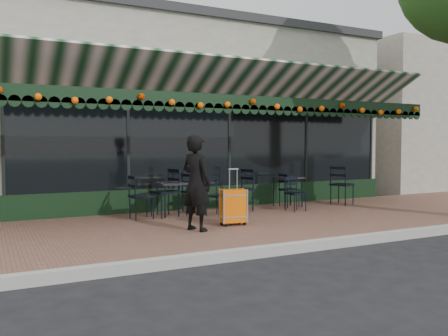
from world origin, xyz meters
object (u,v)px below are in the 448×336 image
woman (196,183)px  chair_a_extra (342,185)px  chair_b_right (194,192)px  chair_solo (141,197)px  cafe_table_b (172,186)px  chair_b_front (218,196)px  chair_a_right (289,190)px  chair_a_left (240,190)px  chair_b_left (165,193)px  suitcase (233,206)px  chair_a_front (296,194)px  cafe_table_a (288,180)px

woman → chair_a_extra: 4.81m
chair_b_right → chair_solo: chair_solo is taller
chair_b_right → chair_solo: bearing=91.2°
cafe_table_b → chair_b_front: size_ratio=0.84×
woman → chair_a_right: 3.64m
cafe_table_b → chair_a_left: 1.58m
woman → chair_a_right: size_ratio=2.07×
chair_a_right → chair_b_right: bearing=81.8°
chair_a_left → chair_solo: 2.24m
chair_b_left → chair_b_front: bearing=56.7°
chair_a_extra → chair_b_right: size_ratio=1.12×
woman → chair_b_right: bearing=-45.8°
suitcase → chair_a_front: suitcase is taller
cafe_table_a → chair_a_front: chair_a_front is taller
chair_b_front → suitcase: bearing=-125.6°
chair_a_left → woman: bearing=-57.9°
chair_b_left → chair_solo: (-0.51, -0.05, -0.06)m
suitcase → cafe_table_a: 2.86m
chair_a_front → chair_a_extra: 1.73m
cafe_table_b → chair_solo: 0.70m
chair_a_right → chair_b_right: (-2.29, 0.30, 0.03)m
chair_a_extra → chair_b_front: chair_a_extra is taller
chair_a_extra → chair_solo: size_ratio=1.09×
cafe_table_a → chair_b_front: size_ratio=0.86×
chair_a_left → chair_b_left: bearing=-101.5°
woman → cafe_table_a: size_ratio=2.33×
suitcase → chair_b_left: 1.69m
cafe_table_b → chair_a_right: bearing=1.3°
chair_a_extra → chair_b_left: 4.49m
chair_solo → cafe_table_a: bearing=-89.9°
chair_a_left → chair_a_front: bearing=52.8°
cafe_table_a → chair_a_extra: chair_a_extra is taller
suitcase → chair_a_front: 2.28m
chair_b_front → chair_solo: size_ratio=0.94×
chair_b_front → chair_b_left: bearing=133.6°
chair_a_extra → chair_a_right: bearing=60.1°
woman → cafe_table_a: 3.62m
suitcase → chair_b_front: (0.23, 1.10, 0.06)m
suitcase → chair_a_front: (2.06, 0.97, 0.04)m
cafe_table_b → chair_a_front: 2.73m
chair_a_right → cafe_table_a: bearing=33.3°
chair_b_left → chair_a_left: bearing=78.8°
chair_a_left → chair_a_right: chair_a_left is taller
suitcase → chair_b_left: bearing=124.9°
cafe_table_b → chair_b_left: bearing=-164.6°
chair_solo → chair_b_right: bearing=-73.7°
woman → chair_a_extra: size_ratio=1.72×
chair_b_right → chair_solo: (-1.32, -0.46, 0.01)m
chair_b_front → chair_a_extra: bearing=-19.1°
woman → chair_solo: (-0.47, 1.63, -0.38)m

